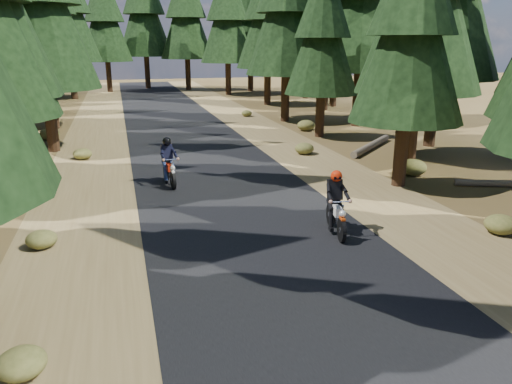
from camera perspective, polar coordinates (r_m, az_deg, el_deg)
The scene contains 8 objects.
ground at distance 12.13m, azimuth 1.89°, elevation -6.97°, with size 120.00×120.00×0.00m, color #473719.
road at distance 16.67m, azimuth -3.19°, elevation -0.24°, with size 6.00×100.00×0.01m, color black.
shoulder_l at distance 16.39m, azimuth -19.11°, elevation -1.49°, with size 3.20×100.00×0.01m, color brown.
shoulder_r at distance 18.16m, azimuth 11.14°, elevation 0.88°, with size 3.20×100.00×0.01m, color brown.
log_near at distance 24.37m, azimuth 13.03°, elevation 5.19°, with size 0.32×0.32×4.83m, color #4C4233.
understory_shrubs at distance 19.10m, azimuth 0.47°, elevation 2.81°, with size 15.19×32.11×0.62m.
rider_lead at distance 13.29m, azimuth 9.15°, elevation -2.41°, with size 0.89×1.95×1.67m.
rider_follow at distance 17.86m, azimuth -9.90°, elevation 2.55°, with size 0.75×1.93×1.68m.
Camera 1 is at (-3.32, -10.59, 4.89)m, focal length 35.00 mm.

